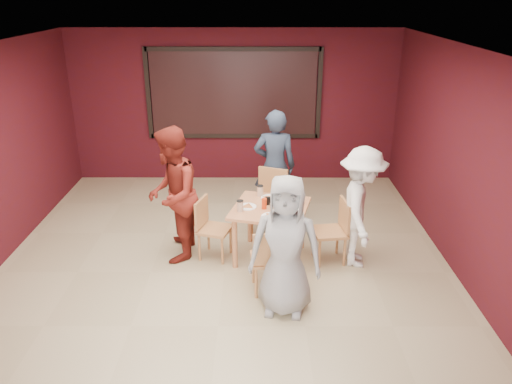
{
  "coord_description": "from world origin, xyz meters",
  "views": [
    {
      "loc": [
        0.43,
        -5.62,
        3.45
      ],
      "look_at": [
        0.41,
        0.41,
        0.97
      ],
      "focal_mm": 35.0,
      "sensor_mm": 36.0,
      "label": 1
    }
  ],
  "objects_px": {
    "diner_right": "(361,208)",
    "chair_back": "(270,197)",
    "chair_right": "(335,228)",
    "chair_left": "(210,225)",
    "dining_table": "(270,213)",
    "diner_front": "(286,246)",
    "chair_front": "(269,257)",
    "diner_left": "(172,195)",
    "diner_back": "(275,166)"
  },
  "relations": [
    {
      "from": "chair_right",
      "to": "diner_back",
      "type": "xyz_separation_m",
      "value": [
        -0.77,
        1.32,
        0.4
      ]
    },
    {
      "from": "chair_right",
      "to": "diner_back",
      "type": "height_order",
      "value": "diner_back"
    },
    {
      "from": "chair_right",
      "to": "chair_back",
      "type": "bearing_deg",
      "value": 131.91
    },
    {
      "from": "dining_table",
      "to": "diner_right",
      "type": "distance_m",
      "value": 1.19
    },
    {
      "from": "chair_front",
      "to": "diner_left",
      "type": "height_order",
      "value": "diner_left"
    },
    {
      "from": "diner_left",
      "to": "chair_back",
      "type": "bearing_deg",
      "value": 121.67
    },
    {
      "from": "diner_front",
      "to": "diner_right",
      "type": "xyz_separation_m",
      "value": [
        1.03,
        1.06,
        -0.01
      ]
    },
    {
      "from": "diner_front",
      "to": "diner_back",
      "type": "distance_m",
      "value": 2.44
    },
    {
      "from": "chair_back",
      "to": "diner_left",
      "type": "xyz_separation_m",
      "value": [
        -1.32,
        -0.82,
        0.37
      ]
    },
    {
      "from": "dining_table",
      "to": "diner_right",
      "type": "bearing_deg",
      "value": -6.94
    },
    {
      "from": "chair_left",
      "to": "diner_right",
      "type": "bearing_deg",
      "value": -4.97
    },
    {
      "from": "diner_front",
      "to": "dining_table",
      "type": "bearing_deg",
      "value": 105.45
    },
    {
      "from": "chair_left",
      "to": "diner_front",
      "type": "relative_size",
      "value": 0.51
    },
    {
      "from": "chair_front",
      "to": "diner_right",
      "type": "bearing_deg",
      "value": 31.21
    },
    {
      "from": "chair_front",
      "to": "chair_back",
      "type": "bearing_deg",
      "value": 88.39
    },
    {
      "from": "chair_left",
      "to": "dining_table",
      "type": "bearing_deg",
      "value": -2.11
    },
    {
      "from": "chair_front",
      "to": "diner_left",
      "type": "xyz_separation_m",
      "value": [
        -1.27,
        0.9,
        0.42
      ]
    },
    {
      "from": "chair_back",
      "to": "diner_right",
      "type": "xyz_separation_m",
      "value": [
        1.15,
        -1.0,
        0.27
      ]
    },
    {
      "from": "chair_back",
      "to": "diner_right",
      "type": "height_order",
      "value": "diner_right"
    },
    {
      "from": "diner_left",
      "to": "chair_front",
      "type": "bearing_deg",
      "value": 54.14
    },
    {
      "from": "diner_front",
      "to": "diner_right",
      "type": "height_order",
      "value": "diner_front"
    },
    {
      "from": "chair_back",
      "to": "diner_right",
      "type": "distance_m",
      "value": 1.55
    },
    {
      "from": "dining_table",
      "to": "chair_right",
      "type": "height_order",
      "value": "dining_table"
    },
    {
      "from": "diner_back",
      "to": "diner_left",
      "type": "relative_size",
      "value": 0.98
    },
    {
      "from": "dining_table",
      "to": "diner_right",
      "type": "relative_size",
      "value": 0.72
    },
    {
      "from": "chair_front",
      "to": "chair_back",
      "type": "xyz_separation_m",
      "value": [
        0.05,
        1.73,
        0.05
      ]
    },
    {
      "from": "chair_left",
      "to": "chair_right",
      "type": "xyz_separation_m",
      "value": [
        1.68,
        -0.11,
        0.02
      ]
    },
    {
      "from": "chair_front",
      "to": "chair_left",
      "type": "bearing_deg",
      "value": 131.25
    },
    {
      "from": "chair_back",
      "to": "chair_left",
      "type": "relative_size",
      "value": 1.13
    },
    {
      "from": "chair_right",
      "to": "diner_back",
      "type": "relative_size",
      "value": 0.49
    },
    {
      "from": "dining_table",
      "to": "chair_left",
      "type": "bearing_deg",
      "value": 177.89
    },
    {
      "from": "dining_table",
      "to": "chair_back",
      "type": "distance_m",
      "value": 0.87
    },
    {
      "from": "diner_right",
      "to": "chair_front",
      "type": "bearing_deg",
      "value": 128.92
    },
    {
      "from": "chair_right",
      "to": "diner_front",
      "type": "distance_m",
      "value": 1.38
    },
    {
      "from": "chair_back",
      "to": "diner_front",
      "type": "distance_m",
      "value": 2.09
    },
    {
      "from": "dining_table",
      "to": "chair_right",
      "type": "bearing_deg",
      "value": -5.36
    },
    {
      "from": "chair_right",
      "to": "diner_front",
      "type": "relative_size",
      "value": 0.53
    },
    {
      "from": "chair_front",
      "to": "diner_right",
      "type": "height_order",
      "value": "diner_right"
    },
    {
      "from": "chair_front",
      "to": "chair_right",
      "type": "bearing_deg",
      "value": 41.38
    },
    {
      "from": "chair_left",
      "to": "chair_back",
      "type": "bearing_deg",
      "value": 44.77
    },
    {
      "from": "chair_front",
      "to": "chair_back",
      "type": "distance_m",
      "value": 1.73
    },
    {
      "from": "chair_right",
      "to": "chair_left",
      "type": "bearing_deg",
      "value": 176.21
    },
    {
      "from": "chair_front",
      "to": "chair_left",
      "type": "xyz_separation_m",
      "value": [
        -0.79,
        0.9,
        -0.01
      ]
    },
    {
      "from": "diner_right",
      "to": "chair_back",
      "type": "bearing_deg",
      "value": 56.61
    },
    {
      "from": "diner_left",
      "to": "chair_right",
      "type": "bearing_deg",
      "value": 86.53
    },
    {
      "from": "chair_right",
      "to": "diner_front",
      "type": "bearing_deg",
      "value": -122.95
    },
    {
      "from": "dining_table",
      "to": "chair_back",
      "type": "relative_size",
      "value": 1.22
    },
    {
      "from": "chair_back",
      "to": "diner_right",
      "type": "relative_size",
      "value": 0.59
    },
    {
      "from": "chair_left",
      "to": "chair_right",
      "type": "distance_m",
      "value": 1.68
    },
    {
      "from": "chair_right",
      "to": "diner_right",
      "type": "relative_size",
      "value": 0.54
    }
  ]
}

